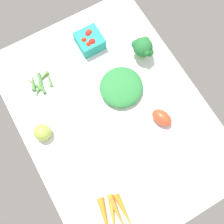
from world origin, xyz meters
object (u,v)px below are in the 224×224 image
Objects in this scene: heirloom_tomato_green at (43,132)px; leafy_greens_clump at (121,87)px; carrot_bunch at (114,216)px; broccoli_head at (143,47)px; berry_basket at (90,41)px; roma_tomato at (162,118)px; okra_pile at (39,82)px.

heirloom_tomato_green reaches higher than leafy_greens_clump.
heirloom_tomato_green is at bearing -167.52° from carrot_bunch.
broccoli_head is at bearing 139.84° from carrot_bunch.
carrot_bunch is (70.05, -27.54, -2.18)cm from berry_basket.
broccoli_head is (-9.82, 16.52, 4.24)cm from leafy_greens_clump.
carrot_bunch is at bearing -33.26° from leafy_greens_clump.
heirloom_tomato_green is 0.42× the size of carrot_bunch.
heirloom_tomato_green is at bearing -78.35° from broccoli_head.
berry_basket is 46.14cm from heirloom_tomato_green.
carrot_bunch is at bearing -21.47° from berry_basket.
leafy_greens_clump is (26.25, 1.18, -0.83)cm from berry_basket.
heirloom_tomato_green reaches higher than carrot_bunch.
heirloom_tomato_green is 55.87cm from broccoli_head.
roma_tomato is 0.82× the size of berry_basket.
roma_tomato is at bearing 67.59° from heirloom_tomato_green.
leafy_greens_clump is 19.69cm from broccoli_head.
okra_pile is 47.96cm from broccoli_head.
carrot_bunch is 70.39cm from broccoli_head.
leafy_greens_clump is (-1.43, 38.10, -0.90)cm from heirloom_tomato_green.
berry_basket is at bearing -10.15° from roma_tomato.
okra_pile is 0.71× the size of carrot_bunch.
roma_tomato is 31.65cm from broccoli_head.
roma_tomato is 0.48× the size of leafy_greens_clump.
roma_tomato is 47.37cm from berry_basket.
okra_pile is at bearing -124.42° from leafy_greens_clump.
carrot_bunch is at bearing 102.00° from roma_tomato.
broccoli_head is (10.63, 46.37, 6.06)cm from okra_pile.
berry_basket is 24.39cm from broccoli_head.
okra_pile is (-40.75, -37.48, -2.09)cm from roma_tomato.
broccoli_head reaches higher than heirloom_tomato_green.
roma_tomato is 55.41cm from okra_pile.
roma_tomato is at bearing 10.73° from berry_basket.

